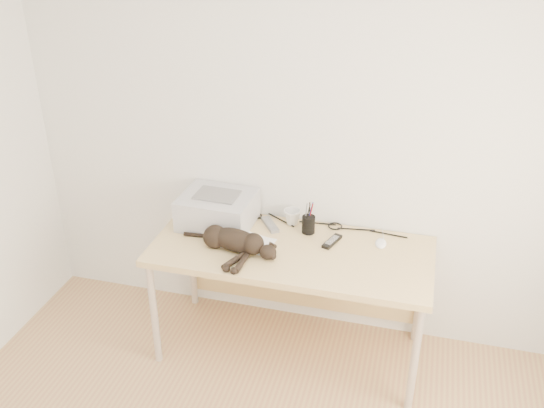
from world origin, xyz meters
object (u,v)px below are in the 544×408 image
(printer, at_px, (218,209))
(mug, at_px, (292,217))
(desk, at_px, (294,260))
(pen_cup, at_px, (308,224))
(mouse, at_px, (381,242))
(cat, at_px, (232,241))

(printer, distance_m, mug, 0.46)
(desk, distance_m, pen_cup, 0.23)
(printer, xyz_separation_m, mouse, (0.99, 0.01, -0.08))
(cat, relative_size, pen_cup, 3.01)
(desk, distance_m, cat, 0.42)
(desk, xyz_separation_m, mouse, (0.49, 0.09, 0.15))
(printer, distance_m, cat, 0.33)
(mouse, bearing_deg, cat, -165.10)
(desk, height_order, printer, printer)
(cat, distance_m, mouse, 0.86)
(desk, height_order, mug, mug)
(cat, height_order, mouse, cat)
(desk, relative_size, mouse, 14.46)
(cat, height_order, mug, cat)
(mug, height_order, pen_cup, pen_cup)
(printer, relative_size, mug, 4.29)
(pen_cup, bearing_deg, printer, -176.15)
(printer, height_order, cat, printer)
(mouse, bearing_deg, desk, -173.43)
(printer, distance_m, mouse, 0.99)
(desk, bearing_deg, mouse, 10.94)
(pen_cup, bearing_deg, mouse, -3.15)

